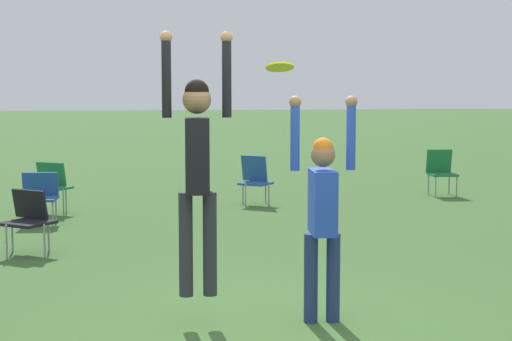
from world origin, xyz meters
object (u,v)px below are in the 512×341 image
at_px(camping_chair_1, 255,177).
at_px(camping_chair_2, 441,169).
at_px(person_jumping, 197,156).
at_px(frisbee, 280,67).
at_px(person_defending, 323,205).
at_px(camping_chair_0, 29,216).
at_px(camping_chair_4, 39,194).
at_px(camping_chair_3, 50,183).

xyz_separation_m(camping_chair_1, camping_chair_2, (3.57, 0.76, 0.02)).
bearing_deg(person_jumping, frisbee, -86.23).
relative_size(person_jumping, camping_chair_2, 2.64).
relative_size(camping_chair_1, camping_chair_2, 0.98).
distance_m(camping_chair_1, camping_chair_2, 3.65).
bearing_deg(person_defending, camping_chair_0, -136.43).
relative_size(person_defending, frisbee, 8.01).
height_order(person_jumping, camping_chair_4, person_jumping).
bearing_deg(camping_chair_0, person_jumping, 155.77).
distance_m(camping_chair_2, camping_chair_4, 7.38).
relative_size(person_jumping, camping_chair_3, 2.78).
relative_size(person_jumping, camping_chair_4, 2.98).
bearing_deg(camping_chair_2, frisbee, 63.98).
bearing_deg(camping_chair_3, person_defending, 147.30).
bearing_deg(camping_chair_1, camping_chair_4, 60.76).
height_order(camping_chair_3, camping_chair_4, camping_chair_3).
relative_size(frisbee, camping_chair_4, 0.32).
bearing_deg(person_defending, camping_chair_1, -179.65).
bearing_deg(person_defending, person_jumping, -90.00).
distance_m(camping_chair_0, camping_chair_3, 3.29).
distance_m(person_jumping, camping_chair_0, 3.98).
relative_size(camping_chair_2, camping_chair_3, 1.05).
distance_m(camping_chair_1, camping_chair_4, 3.78).
distance_m(camping_chair_3, camping_chair_4, 1.07).
distance_m(person_defending, camping_chair_3, 7.39).
height_order(person_defending, camping_chair_0, person_defending).
height_order(frisbee, camping_chair_0, frisbee).
xyz_separation_m(frisbee, camping_chair_0, (-2.57, 3.37, -1.75)).
relative_size(camping_chair_0, camping_chair_2, 0.93).
distance_m(camping_chair_0, camping_chair_4, 2.22).
distance_m(frisbee, camping_chair_1, 7.44).
distance_m(person_defending, camping_chair_1, 7.30).
bearing_deg(person_jumping, person_defending, -90.00).
xyz_separation_m(person_jumping, person_defending, (1.07, -0.06, -0.43)).
xyz_separation_m(camping_chair_2, camping_chair_3, (-6.94, -1.31, -0.01)).
bearing_deg(camping_chair_1, person_jumping, 114.27).
bearing_deg(camping_chair_3, camping_chair_0, 124.66).
xyz_separation_m(camping_chair_3, camping_chair_4, (-0.05, -1.07, -0.03)).
relative_size(person_jumping, frisbee, 9.18).
height_order(frisbee, camping_chair_1, frisbee).
height_order(frisbee, camping_chair_2, frisbee).
xyz_separation_m(person_jumping, camping_chair_0, (-1.87, 3.37, -1.01)).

